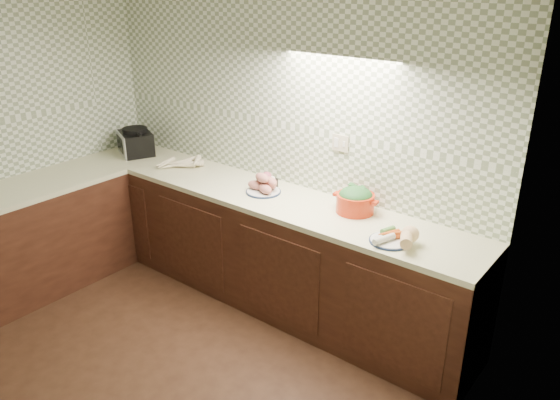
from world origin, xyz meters
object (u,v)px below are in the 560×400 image
Objects in this scene: sweet_potato_plate at (264,185)px; dutch_oven at (355,200)px; parsnip_pile at (182,163)px; onion_bowl at (268,181)px; veg_plate at (399,236)px; toaster_oven at (135,142)px.

dutch_oven is (0.74, 0.11, 0.03)m from sweet_potato_plate.
parsnip_pile is 1.26× the size of dutch_oven.
dutch_oven is at bearing -0.23° from onion_bowl.
veg_plate is (1.25, -0.24, -0.00)m from onion_bowl.
dutch_oven is at bearing 152.74° from veg_plate.
dutch_oven reaches higher than sweet_potato_plate.
sweet_potato_plate is 1.75× the size of onion_bowl.
toaster_oven is 1.57× the size of sweet_potato_plate.
dutch_oven reaches higher than onion_bowl.
toaster_oven is 2.74m from veg_plate.
toaster_oven is at bearing -175.69° from onion_bowl.
sweet_potato_plate is at bearing -176.05° from dutch_oven.
parsnip_pile is 1.67m from dutch_oven.
onion_bowl is at bearing 175.19° from dutch_oven.
sweet_potato_plate is 0.75m from dutch_oven.
parsnip_pile is 0.89m from onion_bowl.
sweet_potato_plate is 0.13m from onion_bowl.
veg_plate reaches higher than parsnip_pile.
toaster_oven is 1.27× the size of dutch_oven.
onion_bowl is at bearing 169.13° from veg_plate.
veg_plate is at bearing -3.94° from parsnip_pile.
parsnip_pile is 1.30× the size of veg_plate.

